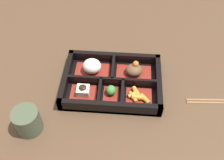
# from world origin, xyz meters

# --- Properties ---
(ground_plane) EXTENTS (3.00, 3.00, 0.00)m
(ground_plane) POSITION_xyz_m (0.00, 0.00, 0.00)
(ground_plane) COLOR #4C3523
(bento_base) EXTENTS (0.28, 0.20, 0.01)m
(bento_base) POSITION_xyz_m (0.00, 0.00, 0.01)
(bento_base) COLOR black
(bento_base) RESTS_ON ground_plane
(bento_rim) EXTENTS (0.28, 0.20, 0.04)m
(bento_rim) POSITION_xyz_m (0.00, -0.00, 0.02)
(bento_rim) COLOR black
(bento_rim) RESTS_ON ground_plane
(bowl_rice) EXTENTS (0.10, 0.07, 0.05)m
(bowl_rice) POSITION_xyz_m (-0.06, 0.04, 0.03)
(bowl_rice) COLOR maroon
(bowl_rice) RESTS_ON bento_base
(bowl_stew) EXTENTS (0.10, 0.07, 0.05)m
(bowl_stew) POSITION_xyz_m (0.06, 0.04, 0.03)
(bowl_stew) COLOR maroon
(bowl_stew) RESTS_ON bento_base
(bowl_tofu) EXTENTS (0.07, 0.06, 0.03)m
(bowl_tofu) POSITION_xyz_m (-0.08, -0.04, 0.02)
(bowl_tofu) COLOR maroon
(bowl_tofu) RESTS_ON bento_base
(bowl_greens) EXTENTS (0.04, 0.06, 0.03)m
(bowl_greens) POSITION_xyz_m (-0.00, -0.04, 0.03)
(bowl_greens) COLOR maroon
(bowl_greens) RESTS_ON bento_base
(bowl_carrots) EXTENTS (0.07, 0.06, 0.02)m
(bowl_carrots) POSITION_xyz_m (0.08, -0.05, 0.02)
(bowl_carrots) COLOR maroon
(bowl_carrots) RESTS_ON bento_base
(tea_cup) EXTENTS (0.07, 0.07, 0.07)m
(tea_cup) POSITION_xyz_m (-0.20, -0.16, 0.04)
(tea_cup) COLOR #424C38
(tea_cup) RESTS_ON ground_plane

